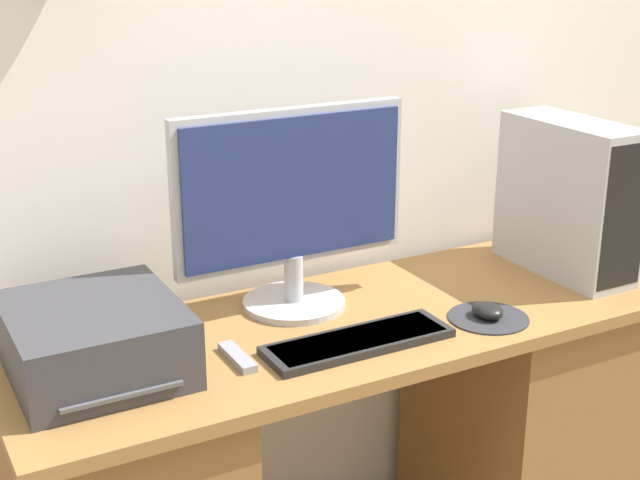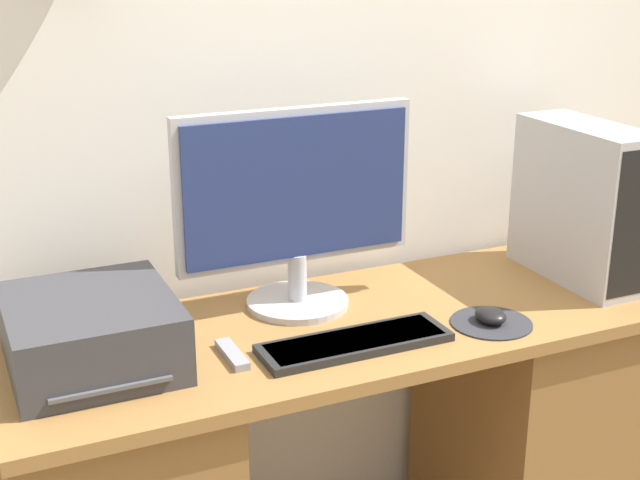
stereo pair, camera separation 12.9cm
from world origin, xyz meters
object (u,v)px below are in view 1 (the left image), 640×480
Objects in this scene: monitor at (292,201)px; keyboard at (358,341)px; mouse at (487,311)px; printer at (95,340)px; remote_control at (237,357)px; computer_tower at (569,198)px.

monitor is 1.36× the size of keyboard.
monitor is 0.50m from mouse.
remote_control is at bearing -18.41° from printer.
printer is 2.70× the size of remote_control.
mouse is (0.33, -0.02, 0.01)m from keyboard.
computer_tower reaches higher than printer.
keyboard is at bearing -169.19° from computer_tower.
printer is at bearing 169.03° from mouse.
monitor is 0.73m from computer_tower.
keyboard reaches higher than remote_control.
mouse is 0.22× the size of printer.
remote_control is (-0.94, -0.08, -0.19)m from computer_tower.
keyboard is (0.02, -0.26, -0.24)m from monitor.
remote_control is at bearing -175.41° from computer_tower.
monitor is 4.19× the size of remote_control.
mouse is at bearing -10.97° from printer.
keyboard is 1.14× the size of printer.
monitor reaches higher than computer_tower.
keyboard is at bearing 176.59° from mouse.
computer_tower is 1.21m from printer.
mouse reaches higher than remote_control.
printer is at bearing 161.59° from remote_control.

